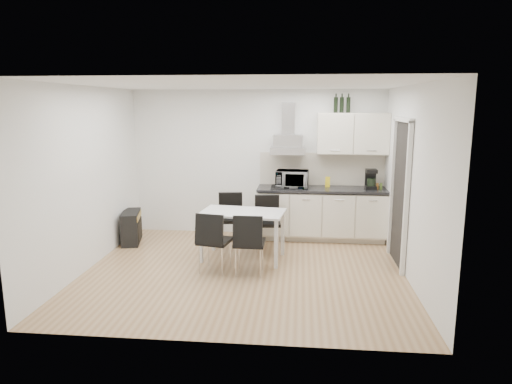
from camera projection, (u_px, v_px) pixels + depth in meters
ground at (244, 271)px, 6.51m from camera, size 4.50×4.50×0.00m
wall_back at (257, 163)px, 8.22m from camera, size 4.50×0.10×2.60m
wall_front at (217, 216)px, 4.31m from camera, size 4.50×0.10×2.60m
wall_left at (87, 179)px, 6.48m from camera, size 0.10×4.00×2.60m
wall_right at (412, 184)px, 6.05m from camera, size 0.10×4.00×2.60m
ceiling at (243, 84)px, 6.02m from camera, size 4.50×4.50×0.00m
doorway at (399, 195)px, 6.63m from camera, size 0.08×1.04×2.10m
kitchenette at (324, 193)px, 7.93m from camera, size 2.22×0.64×2.52m
dining_table at (243, 218)px, 6.91m from camera, size 1.31×0.85×0.75m
chair_far_left at (230, 220)px, 7.61m from camera, size 0.50×0.55×0.88m
chair_far_right at (267, 223)px, 7.39m from camera, size 0.49×0.54×0.88m
chair_near_left at (215, 242)px, 6.42m from camera, size 0.53×0.57×0.88m
chair_near_right at (249, 243)px, 6.33m from camera, size 0.44×0.50×0.88m
guitar_amp at (131, 227)px, 7.80m from camera, size 0.43×0.70×0.55m
floor_speaker at (214, 226)px, 8.42m from camera, size 0.18×0.16×0.27m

